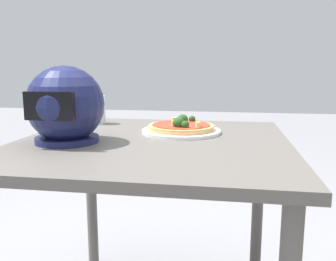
% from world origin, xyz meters
% --- Properties ---
extents(dining_table, '(0.92, 0.94, 0.76)m').
position_xyz_m(dining_table, '(0.00, 0.00, 0.66)').
color(dining_table, '#5B5651').
rests_on(dining_table, ground).
extents(pizza_plate, '(0.30, 0.30, 0.01)m').
position_xyz_m(pizza_plate, '(-0.08, -0.14, 0.77)').
color(pizza_plate, white).
rests_on(pizza_plate, dining_table).
extents(pizza, '(0.25, 0.25, 0.06)m').
position_xyz_m(pizza, '(-0.08, -0.14, 0.79)').
color(pizza, tan).
rests_on(pizza, pizza_plate).
extents(motorcycle_helmet, '(0.25, 0.25, 0.25)m').
position_xyz_m(motorcycle_helmet, '(0.27, 0.09, 0.88)').
color(motorcycle_helmet, '#191E4C').
rests_on(motorcycle_helmet, dining_table).
extents(drinking_glass, '(0.07, 0.07, 0.12)m').
position_xyz_m(drinking_glass, '(0.31, -0.31, 0.83)').
color(drinking_glass, silver).
rests_on(drinking_glass, dining_table).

